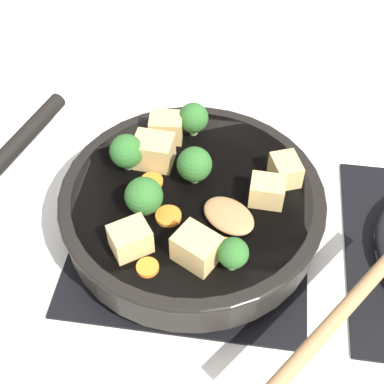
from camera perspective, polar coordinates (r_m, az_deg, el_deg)
ground_plane at (r=0.73m, az=-0.00°, el=-4.19°), size 2.40×2.40×0.00m
front_burner_grate at (r=0.72m, az=-0.00°, el=-3.62°), size 0.31×0.31×0.03m
skillet_pan at (r=0.69m, az=-0.20°, el=-1.25°), size 0.34×0.46×0.05m
wooden_spoon at (r=0.60m, az=11.13°, el=-7.76°), size 0.25×0.26×0.02m
tofu_cube_center_large at (r=0.60m, az=-6.59°, el=-4.99°), size 0.05×0.06×0.03m
tofu_cube_near_handle at (r=0.73m, az=-2.78°, el=6.88°), size 0.04×0.05×0.03m
tofu_cube_east_chunk at (r=0.59m, az=0.50°, el=-6.01°), size 0.06×0.06×0.04m
tofu_cube_west_chunk at (r=0.69m, az=-4.11°, el=4.36°), size 0.04×0.05×0.04m
tofu_cube_back_piece at (r=0.65m, az=8.00°, el=-0.15°), size 0.03×0.04×0.03m
tofu_cube_front_piece at (r=0.68m, az=9.93°, el=2.31°), size 0.05×0.04×0.03m
broccoli_floret_near_spoon at (r=0.58m, az=4.40°, el=-6.54°), size 0.03×0.03×0.04m
broccoli_floret_center_top at (r=0.72m, az=0.15°, el=7.89°), size 0.04×0.04×0.05m
broccoli_floret_east_rim at (r=0.66m, az=0.18°, el=2.96°), size 0.04×0.04×0.05m
broccoli_floret_west_rim at (r=0.63m, az=-5.16°, el=-0.44°), size 0.05×0.05×0.05m
broccoli_floret_north_edge at (r=0.68m, az=-6.98°, el=4.31°), size 0.04×0.04×0.05m
carrot_slice_orange_thin at (r=0.64m, az=-2.54°, el=-2.58°), size 0.03×0.03×0.01m
carrot_slice_near_center at (r=0.60m, az=-4.77°, el=-8.02°), size 0.03×0.03×0.01m
carrot_slice_edge_slice at (r=0.61m, az=3.44°, el=-5.87°), size 0.02×0.02×0.01m
carrot_slice_under_broccoli at (r=0.68m, az=-4.32°, el=1.14°), size 0.03×0.03×0.01m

